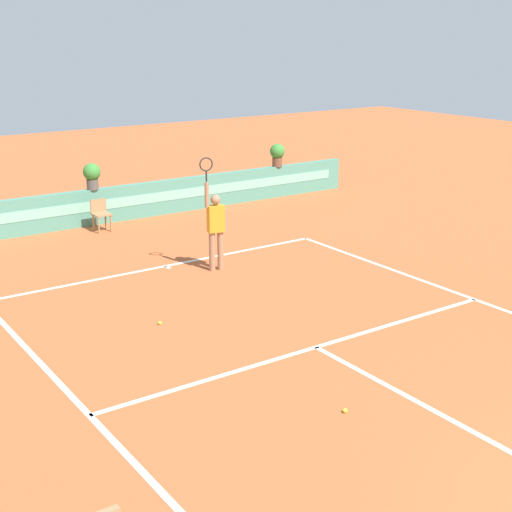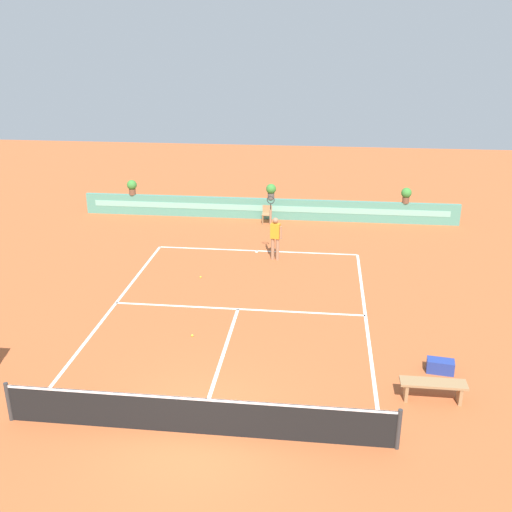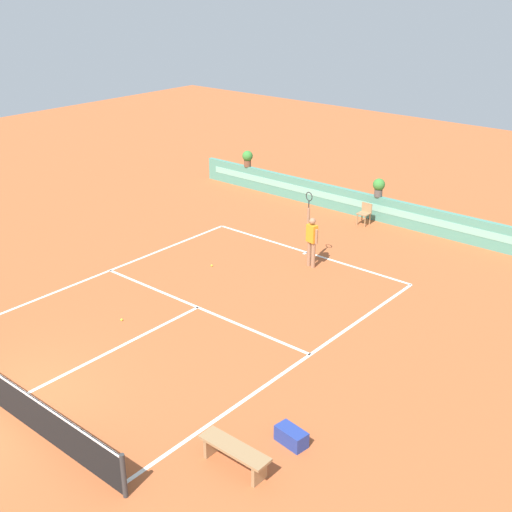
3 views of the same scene
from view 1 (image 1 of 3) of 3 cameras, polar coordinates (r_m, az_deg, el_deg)
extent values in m
plane|color=#B2562D|center=(12.46, 5.84, -7.68)|extent=(60.00, 60.00, 0.00)
cube|color=white|center=(17.05, -7.03, -0.77)|extent=(8.22, 0.10, 0.01)
cube|color=white|center=(12.74, 4.68, -7.05)|extent=(8.22, 0.10, 0.01)
cube|color=white|center=(10.73, 15.77, -12.60)|extent=(0.10, 6.40, 0.01)
cube|color=white|center=(10.50, -11.82, -13.01)|extent=(0.10, 11.89, 0.01)
cube|color=white|center=(15.24, 17.90, -3.71)|extent=(0.10, 11.89, 0.01)
cube|color=white|center=(16.96, -6.87, -0.86)|extent=(0.10, 0.20, 0.01)
cube|color=#4C8E7A|center=(20.87, -12.87, 3.67)|extent=(18.00, 0.20, 1.00)
cube|color=#7ABCA8|center=(20.77, -12.77, 3.75)|extent=(17.10, 0.01, 0.28)
cylinder|color=#99754C|center=(20.01, -12.10, 2.34)|extent=(0.05, 0.05, 0.45)
cylinder|color=#99754C|center=(20.14, -11.18, 2.49)|extent=(0.05, 0.05, 0.45)
cylinder|color=#99754C|center=(20.33, -12.49, 2.54)|extent=(0.05, 0.05, 0.45)
cylinder|color=#99754C|center=(20.46, -11.58, 2.69)|extent=(0.05, 0.05, 0.45)
cube|color=#99754C|center=(20.18, -11.88, 3.19)|extent=(0.44, 0.44, 0.04)
cube|color=#99754C|center=(20.31, -12.14, 3.84)|extent=(0.44, 0.04, 0.36)
cylinder|color=#9E7051|center=(16.58, -2.77, 0.43)|extent=(0.14, 0.14, 0.90)
cylinder|color=#9E7051|center=(16.51, -3.43, 0.36)|extent=(0.14, 0.14, 0.90)
cube|color=orange|center=(16.34, -3.14, 2.92)|extent=(0.40, 0.29, 0.60)
sphere|color=#9E7051|center=(16.24, -3.17, 4.39)|extent=(0.22, 0.22, 0.22)
cylinder|color=#9E7051|center=(16.16, -3.84, 4.74)|extent=(0.09, 0.09, 0.55)
cylinder|color=black|center=(16.07, -3.87, 6.20)|extent=(0.04, 0.04, 0.24)
torus|color=#262626|center=(16.02, -3.89, 7.11)|extent=(0.31, 0.10, 0.31)
cylinder|color=#9E7051|center=(16.43, -2.41, 2.82)|extent=(0.09, 0.09, 0.50)
sphere|color=#CCE033|center=(10.74, 6.92, -11.82)|extent=(0.07, 0.07, 0.07)
sphere|color=#CCE033|center=(13.73, -7.47, -5.17)|extent=(0.07, 0.07, 0.07)
cylinder|color=#514C47|center=(20.80, -12.56, 5.45)|extent=(0.32, 0.32, 0.28)
sphere|color=#387F33|center=(20.73, -12.63, 6.38)|extent=(0.48, 0.48, 0.48)
cylinder|color=brown|center=(23.83, 1.66, 7.31)|extent=(0.32, 0.32, 0.28)
sphere|color=#387F33|center=(23.77, 1.66, 8.13)|extent=(0.48, 0.48, 0.48)
camera|label=2|loc=(13.31, 98.73, 12.14)|focal=41.28mm
camera|label=3|loc=(20.70, 69.03, 17.82)|focal=46.66mm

